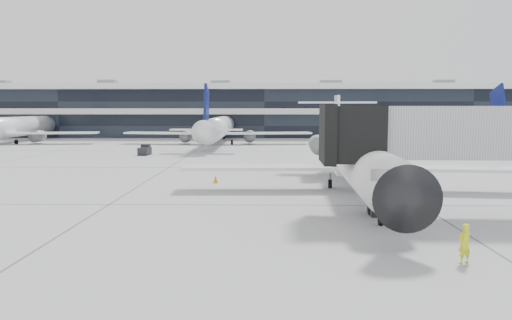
{
  "coord_description": "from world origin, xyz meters",
  "views": [
    {
      "loc": [
        0.0,
        -31.46,
        6.2
      ],
      "look_at": [
        -0.57,
        2.94,
        2.6
      ],
      "focal_mm": 35.0,
      "sensor_mm": 36.0,
      "label": 1
    }
  ],
  "objects": [
    {
      "name": "bg_jet_center",
      "position": [
        -8.0,
        55.0,
        0.0
      ],
      "size": [
        32.0,
        40.0,
        9.6
      ],
      "primitive_type": null,
      "color": "white",
      "rests_on": "ground"
    },
    {
      "name": "ground",
      "position": [
        0.0,
        0.0,
        0.0
      ],
      "size": [
        220.0,
        220.0,
        0.0
      ],
      "primitive_type": "plane",
      "color": "gray",
      "rests_on": "ground"
    },
    {
      "name": "bg_jet_left",
      "position": [
        -45.0,
        55.0,
        0.0
      ],
      "size": [
        32.0,
        40.0,
        9.6
      ],
      "primitive_type": null,
      "color": "white",
      "rests_on": "ground"
    },
    {
      "name": "traffic_cone",
      "position": [
        -4.05,
        9.46,
        0.3
      ],
      "size": [
        0.53,
        0.53,
        0.62
      ],
      "rotation": [
        0.0,
        0.0,
        -0.31
      ],
      "color": "orange",
      "rests_on": "ground"
    },
    {
      "name": "far_tug",
      "position": [
        -15.83,
        34.01,
        0.63
      ],
      "size": [
        1.45,
        2.28,
        1.39
      ],
      "rotation": [
        0.0,
        0.0,
        -0.07
      ],
      "color": "black",
      "rests_on": "ground"
    },
    {
      "name": "ramp_worker",
      "position": [
        8.0,
        -11.9,
        0.81
      ],
      "size": [
        0.7,
        0.6,
        1.63
      ],
      "primitive_type": "imported",
      "rotation": [
        0.0,
        0.0,
        3.56
      ],
      "color": "#DBEC18",
      "rests_on": "ground"
    },
    {
      "name": "terminal",
      "position": [
        0.0,
        82.0,
        5.0
      ],
      "size": [
        170.0,
        22.0,
        10.0
      ],
      "primitive_type": "cube",
      "color": "black",
      "rests_on": "ground"
    },
    {
      "name": "bg_jet_right",
      "position": [
        32.0,
        55.0,
        0.0
      ],
      "size": [
        32.0,
        40.0,
        9.6
      ],
      "primitive_type": null,
      "color": "white",
      "rests_on": "ground"
    },
    {
      "name": "regional_jet",
      "position": [
        6.66,
        5.62,
        2.54
      ],
      "size": [
        25.83,
        32.21,
        7.44
      ],
      "rotation": [
        0.0,
        0.0,
        -0.05
      ],
      "color": "white",
      "rests_on": "ground"
    }
  ]
}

